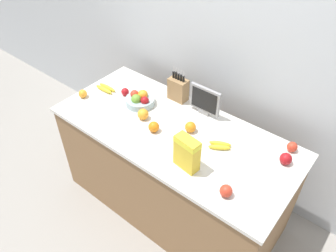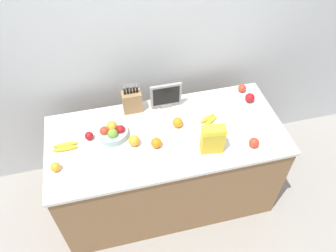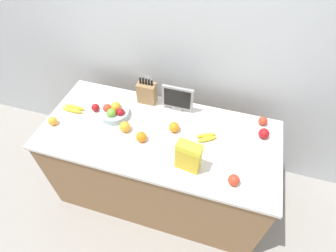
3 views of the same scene
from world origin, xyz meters
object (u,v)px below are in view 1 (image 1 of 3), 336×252
at_px(banana_bunch_left, 106,88).
at_px(orange_back_center, 143,114).
at_px(small_monitor, 205,100).
at_px(orange_mid_right, 190,127).
at_px(apple_leftmost, 226,191).
at_px(orange_front_center, 83,94).
at_px(apple_near_bananas, 125,92).
at_px(knife_block, 178,89).
at_px(cereal_box, 187,152).
at_px(fruit_bowl, 140,100).
at_px(banana_bunch_right, 220,145).
at_px(apple_rightmost, 292,147).
at_px(apple_by_knife_block, 286,159).
at_px(orange_front_left, 154,127).

bearing_deg(banana_bunch_left, orange_back_center, -9.37).
xyz_separation_m(small_monitor, orange_mid_right, (0.04, -0.23, -0.09)).
bearing_deg(small_monitor, apple_leftmost, -46.34).
distance_m(small_monitor, orange_back_center, 0.48).
bearing_deg(orange_front_center, apple_near_bananas, 43.73).
xyz_separation_m(apple_leftmost, orange_front_center, (-1.45, 0.12, -0.00)).
height_order(knife_block, small_monitor, knife_block).
height_order(cereal_box, orange_back_center, cereal_box).
distance_m(fruit_bowl, orange_mid_right, 0.51).
height_order(banana_bunch_right, orange_mid_right, orange_mid_right).
bearing_deg(fruit_bowl, apple_leftmost, -19.08).
xyz_separation_m(knife_block, apple_rightmost, (0.97, 0.01, -0.06)).
relative_size(cereal_box, fruit_bowl, 1.02).
relative_size(banana_bunch_right, apple_leftmost, 2.16).
bearing_deg(small_monitor, apple_by_knife_block, -7.87).
height_order(banana_bunch_left, banana_bunch_right, same).
distance_m(apple_rightmost, apple_leftmost, 0.63).
xyz_separation_m(small_monitor, cereal_box, (0.22, -0.53, 0.00)).
height_order(apple_near_bananas, orange_mid_right, orange_mid_right).
relative_size(banana_bunch_left, apple_leftmost, 2.44).
bearing_deg(small_monitor, knife_block, 173.76).
height_order(banana_bunch_right, apple_by_knife_block, apple_by_knife_block).
xyz_separation_m(apple_leftmost, orange_mid_right, (-0.50, 0.33, 0.00)).
height_order(apple_leftmost, apple_by_knife_block, apple_by_knife_block).
relative_size(banana_bunch_left, banana_bunch_right, 1.13).
xyz_separation_m(apple_rightmost, orange_front_center, (-1.60, -0.48, -0.00)).
bearing_deg(apple_near_bananas, small_monitor, 17.37).
height_order(small_monitor, orange_front_left, small_monitor).
height_order(banana_bunch_left, orange_back_center, orange_back_center).
relative_size(knife_block, orange_back_center, 3.34).
xyz_separation_m(cereal_box, apple_near_bananas, (-0.87, 0.32, -0.10)).
distance_m(apple_rightmost, apple_by_knife_block, 0.14).
xyz_separation_m(fruit_bowl, banana_bunch_right, (0.77, -0.02, -0.03)).
bearing_deg(apple_by_knife_block, orange_mid_right, -168.59).
bearing_deg(banana_bunch_left, orange_front_center, -110.05).
bearing_deg(orange_mid_right, banana_bunch_left, -178.47).
relative_size(knife_block, apple_near_bananas, 4.32).
distance_m(fruit_bowl, orange_front_center, 0.49).
distance_m(fruit_bowl, banana_bunch_right, 0.77).
height_order(fruit_bowl, banana_bunch_right, fruit_bowl).
height_order(knife_block, banana_bunch_left, knife_block).
bearing_deg(orange_back_center, banana_bunch_right, 9.09).
height_order(fruit_bowl, apple_rightmost, fruit_bowl).
bearing_deg(knife_block, fruit_bowl, -128.25).
height_order(small_monitor, banana_bunch_right, small_monitor).
height_order(orange_front_center, orange_mid_right, orange_mid_right).
xyz_separation_m(banana_bunch_left, apple_rightmost, (1.53, 0.30, 0.02)).
distance_m(orange_front_left, orange_mid_right, 0.27).
bearing_deg(cereal_box, knife_block, 139.31).
height_order(cereal_box, orange_front_left, cereal_box).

